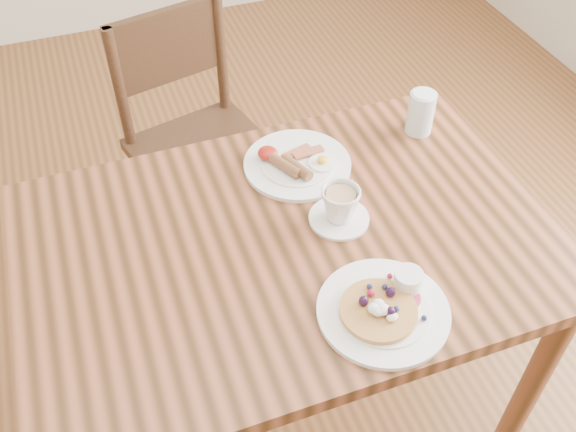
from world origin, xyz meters
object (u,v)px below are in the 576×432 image
object	(u,v)px
pancake_plate	(385,307)
water_glass	(421,113)
breakfast_plate	(296,163)
chair_far	(196,136)
dining_table	(288,266)
teacup_saucer	(340,207)

from	to	relation	value
pancake_plate	water_glass	world-z (taller)	water_glass
pancake_plate	water_glass	bearing A→B (deg)	55.55
breakfast_plate	chair_far	bearing A→B (deg)	105.73
breakfast_plate	water_glass	distance (m)	0.36
dining_table	pancake_plate	size ratio (longest dim) A/B	4.44
dining_table	breakfast_plate	xyz separation A→B (m)	(0.10, 0.22, 0.11)
dining_table	chair_far	xyz separation A→B (m)	(-0.05, 0.75, -0.16)
pancake_plate	teacup_saucer	distance (m)	0.27
dining_table	breakfast_plate	size ratio (longest dim) A/B	4.44
chair_far	teacup_saucer	world-z (taller)	chair_far
breakfast_plate	water_glass	world-z (taller)	water_glass
pancake_plate	chair_far	bearing A→B (deg)	99.04
chair_far	breakfast_plate	xyz separation A→B (m)	(0.15, -0.53, 0.27)
pancake_plate	breakfast_plate	xyz separation A→B (m)	(-0.01, 0.48, -0.00)
chair_far	dining_table	bearing A→B (deg)	79.99
breakfast_plate	water_glass	xyz separation A→B (m)	(0.36, 0.03, 0.05)
pancake_plate	dining_table	bearing A→B (deg)	113.78
dining_table	pancake_plate	bearing A→B (deg)	-66.22
teacup_saucer	dining_table	bearing A→B (deg)	-174.06
chair_far	pancake_plate	distance (m)	1.06
water_glass	dining_table	bearing A→B (deg)	-151.71
pancake_plate	water_glass	distance (m)	0.61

